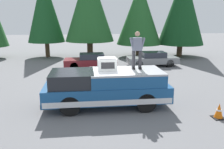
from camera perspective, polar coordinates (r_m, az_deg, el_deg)
name	(u,v)px	position (r m, az deg, el deg)	size (l,w,h in m)	color
ground_plane	(101,104)	(10.94, -2.65, -7.32)	(90.00, 90.00, 0.00)	slate
pickup_truck	(107,88)	(10.48, -1.27, -3.23)	(2.01, 5.54, 1.65)	navy
compressor_unit	(107,64)	(10.41, -1.19, 2.64)	(0.65, 0.84, 0.56)	silver
person_on_truck_bed	(137,49)	(10.57, 6.14, 6.17)	(0.29, 0.72, 1.69)	#333338
parked_car_grey	(152,59)	(19.61, 9.86, 3.79)	(1.64, 4.10, 1.16)	gray
parked_car_maroon	(91,61)	(18.56, -5.18, 3.37)	(1.64, 4.10, 1.16)	maroon
traffic_cone	(219,111)	(10.37, 24.65, -8.17)	(0.47, 0.47, 0.62)	black
conifer_far_left	(182,8)	(24.90, 16.81, 15.26)	(4.55, 4.55, 8.35)	#4C3826
conifer_left	(139,13)	(23.91, 6.73, 14.62)	(4.46, 4.46, 7.32)	#4C3826
conifer_center_left	(89,4)	(23.06, -5.64, 16.82)	(4.69, 4.69, 8.66)	#4C3826
conifer_center_right	(45,8)	(24.40, -16.12, 15.31)	(3.60, 3.60, 8.06)	#4C3826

